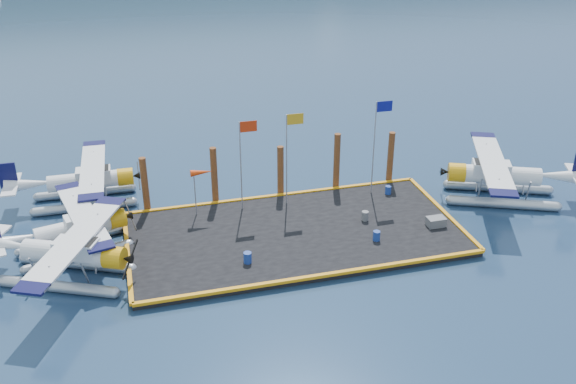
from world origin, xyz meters
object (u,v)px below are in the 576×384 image
(piling_4, at_px, (390,159))
(drum_4, at_px, (388,190))
(flagpole_blue, at_px, (377,134))
(piling_2, at_px, (281,173))
(seaplane_a, at_px, (71,256))
(drum_3, at_px, (248,258))
(flagpole_yellow, at_px, (290,145))
(drum_2, at_px, (365,216))
(piling_3, at_px, (337,163))
(windsock, at_px, (201,173))
(seaplane_b, at_px, (79,230))
(seaplane_c, at_px, (89,183))
(crate, at_px, (436,222))
(drum_1, at_px, (376,236))
(piling_0, at_px, (145,187))
(flagpole_red, at_px, (244,152))
(piling_1, at_px, (214,177))
(seaplane_d, at_px, (497,177))

(piling_4, bearing_deg, drum_4, -114.63)
(flagpole_blue, height_order, piling_2, flagpole_blue)
(seaplane_a, bearing_deg, piling_4, 132.38)
(drum_3, xyz_separation_m, flagpole_yellow, (4.20, 6.46, 3.79))
(drum_2, bearing_deg, flagpole_blue, 60.39)
(seaplane_a, bearing_deg, piling_3, 136.06)
(windsock, bearing_deg, flagpole_blue, -0.00)
(drum_4, xyz_separation_m, piling_2, (-7.04, 2.09, 1.21))
(flagpole_yellow, bearing_deg, seaplane_b, -171.17)
(drum_3, relative_size, piling_3, 0.15)
(drum_3, height_order, piling_4, piling_4)
(drum_3, xyz_separation_m, piling_3, (8.00, 8.06, 1.43))
(seaplane_c, xyz_separation_m, windsock, (7.07, -4.20, 1.72))
(flagpole_yellow, height_order, windsock, flagpole_yellow)
(crate, xyz_separation_m, piling_3, (-4.17, 6.97, 1.47))
(seaplane_c, relative_size, flagpole_yellow, 1.56)
(windsock, bearing_deg, piling_2, 16.15)
(windsock, distance_m, piling_4, 13.68)
(drum_1, xyz_separation_m, piling_2, (-3.93, 7.65, 1.20))
(seaplane_c, height_order, drum_1, seaplane_c)
(piling_3, bearing_deg, drum_2, -88.12)
(drum_3, height_order, piling_2, piling_2)
(piling_0, bearing_deg, windsock, -24.73)
(seaplane_a, height_order, piling_0, piling_0)
(seaplane_c, distance_m, drum_3, 13.72)
(drum_2, xyz_separation_m, piling_2, (-4.17, 5.17, 1.19))
(drum_1, distance_m, drum_3, 7.94)
(crate, bearing_deg, drum_4, 103.06)
(seaplane_c, distance_m, crate, 22.88)
(flagpole_red, bearing_deg, drum_1, -42.00)
(seaplane_c, distance_m, piling_1, 8.53)
(seaplane_c, height_order, piling_2, piling_2)
(piling_0, bearing_deg, seaplane_a, -123.29)
(piling_4, bearing_deg, flagpole_red, -171.57)
(seaplane_d, height_order, flagpole_red, flagpole_red)
(drum_2, height_order, piling_2, piling_2)
(drum_1, bearing_deg, crate, 9.22)
(seaplane_b, bearing_deg, drum_4, 80.84)
(flagpole_yellow, height_order, piling_2, flagpole_yellow)
(flagpole_blue, bearing_deg, piling_4, 41.58)
(seaplane_a, distance_m, crate, 21.60)
(flagpole_blue, relative_size, windsock, 2.08)
(drum_4, bearing_deg, crate, -76.94)
(piling_0, bearing_deg, drum_3, -58.16)
(drum_4, xyz_separation_m, piling_3, (-3.04, 2.09, 1.46))
(drum_1, xyz_separation_m, flagpole_blue, (2.26, 6.05, 3.98))
(flagpole_blue, bearing_deg, seaplane_c, 167.41)
(seaplane_d, relative_size, drum_2, 16.99)
(seaplane_a, relative_size, drum_3, 14.95)
(piling_0, distance_m, piling_2, 9.00)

